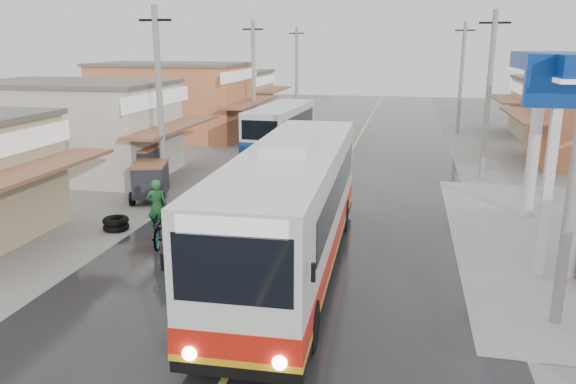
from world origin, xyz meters
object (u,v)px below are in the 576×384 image
tricycle_near (150,179)px  tricycle_far (142,163)px  cyclist (161,223)px  coach_bus (292,208)px  tyre_stack (116,224)px  second_bus (281,128)px

tricycle_near → tricycle_far: tricycle_far is taller
cyclist → tricycle_far: size_ratio=0.94×
coach_bus → tyre_stack: (-6.90, 2.25, -1.64)m
tricycle_far → tyre_stack: bearing=-75.9°
tricycle_near → coach_bus: bearing=-55.5°
second_bus → tyre_stack: (-2.58, -15.46, -1.31)m
coach_bus → tricycle_far: (-8.98, 8.62, -0.83)m
second_bus → cyclist: second_bus is taller
cyclist → tricycle_far: cyclist is taller
coach_bus → tricycle_near: coach_bus is taller
tyre_stack → tricycle_near: bearing=96.6°
coach_bus → tricycle_near: 9.59m
coach_bus → cyclist: coach_bus is taller
second_bus → coach_bus: bearing=-73.5°
tricycle_far → tricycle_near: bearing=-61.1°
cyclist → tricycle_near: size_ratio=0.99×
tricycle_near → second_bus: bearing=59.5°
coach_bus → tyre_stack: coach_bus is taller
cyclist → second_bus: bearing=76.4°
second_bus → cyclist: (-0.39, -16.45, -0.81)m
tyre_stack → tricycle_far: bearing=108.1°
tricycle_near → tricycle_far: bearing=107.0°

